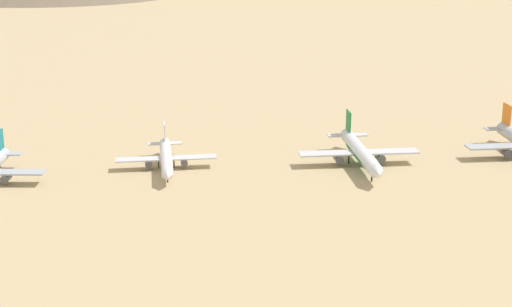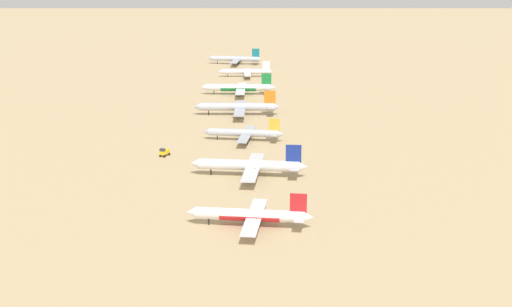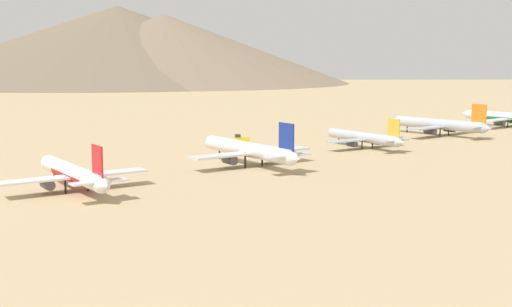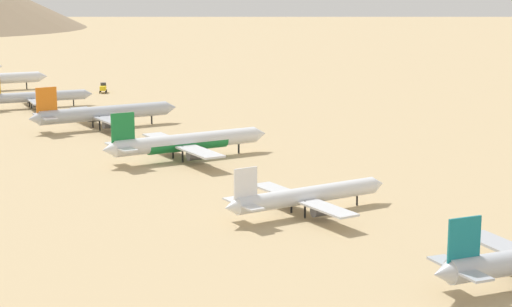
% 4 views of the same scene
% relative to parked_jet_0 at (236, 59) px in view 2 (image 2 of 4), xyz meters
% --- Properties ---
extents(ground_plane, '(2006.10, 2006.10, 0.00)m').
position_rel_parked_jet_0_xyz_m(ground_plane, '(-13.27, 165.31, -4.12)').
color(ground_plane, tan).
extents(parked_jet_0, '(42.48, 34.63, 12.25)m').
position_rel_parked_jet_0_xyz_m(parked_jet_0, '(0.00, 0.00, 0.00)').
color(parked_jet_0, '#B2B7C1').
rests_on(parked_jet_0, ground).
extents(parked_jet_1, '(38.22, 31.01, 11.03)m').
position_rel_parked_jet_0_xyz_m(parked_jet_1, '(-10.06, 52.04, -0.41)').
color(parked_jet_1, silver).
rests_on(parked_jet_1, ground).
extents(parked_jet_2, '(46.47, 37.65, 13.43)m').
position_rel_parked_jet_0_xyz_m(parked_jet_2, '(-7.87, 111.96, 0.34)').
color(parked_jet_2, silver).
rests_on(parked_jet_2, ground).
extents(parked_jet_3, '(48.11, 38.98, 13.90)m').
position_rel_parked_jet_0_xyz_m(parked_jet_3, '(-10.02, 166.94, 0.56)').
color(parked_jet_3, '#B2B7C1').
rests_on(parked_jet_3, ground).
extents(parked_jet_4, '(39.93, 32.54, 11.51)m').
position_rel_parked_jet_0_xyz_m(parked_jet_4, '(-15.79, 220.05, -0.25)').
color(parked_jet_4, '#B2B7C1').
rests_on(parked_jet_4, ground).
extents(parked_jet_5, '(49.10, 39.94, 14.15)m').
position_rel_parked_jet_0_xyz_m(parked_jet_5, '(-20.49, 275.87, 0.64)').
color(parked_jet_5, silver).
rests_on(parked_jet_5, ground).
extents(parked_jet_6, '(44.29, 36.07, 12.77)m').
position_rel_parked_jet_0_xyz_m(parked_jet_6, '(-22.63, 331.82, 0.12)').
color(parked_jet_6, white).
rests_on(parked_jet_6, ground).
extents(service_truck, '(4.54, 5.70, 3.90)m').
position_rel_parked_jet_0_xyz_m(service_truck, '(19.30, 247.27, -2.05)').
color(service_truck, yellow).
rests_on(service_truck, ground).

